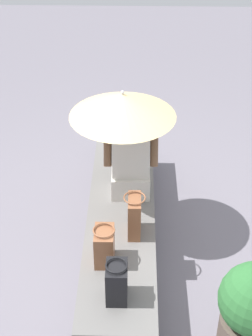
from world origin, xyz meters
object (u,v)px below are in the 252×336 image
Objects in this scene: tote_bag_canvas at (134,215)px; magazine at (131,161)px; person_seated at (131,157)px; handbag_black at (104,246)px; shoulder_bag_spare at (116,282)px; parasol at (123,105)px.

tote_bag_canvas is 1.05m from magazine.
person_seated reaches higher than handbag_black.
tote_bag_canvas reaches higher than shoulder_bag_spare.
handbag_black is 0.38m from shoulder_bag_spare.
shoulder_bag_spare is (-1.23, 0.08, -0.23)m from person_seated.
shoulder_bag_spare is 1.16× the size of magazine.
person_seated reaches higher than tote_bag_canvas.
parasol is at bearing 71.42° from person_seated.
tote_bag_canvas is at bearing -175.98° from person_seated.
tote_bag_canvas is 1.32× the size of magazine.
tote_bag_canvas is at bearing -9.80° from shoulder_bag_spare.
shoulder_bag_spare is at bearing 170.20° from tote_bag_canvas.
parasol is at bearing 167.64° from magazine.
person_seated is 2.78× the size of shoulder_bag_spare.
parasol is 1.00m from magazine.
handbag_black is at bearing 15.94° from shoulder_bag_spare.
handbag_black is 1.38m from magazine.
person_seated is at bearing -12.18° from handbag_black.
tote_bag_canvas is 0.70m from shoulder_bag_spare.
handbag_black is 0.40m from tote_bag_canvas.
person_seated is 0.89× the size of parasol.
person_seated is 2.86× the size of handbag_black.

